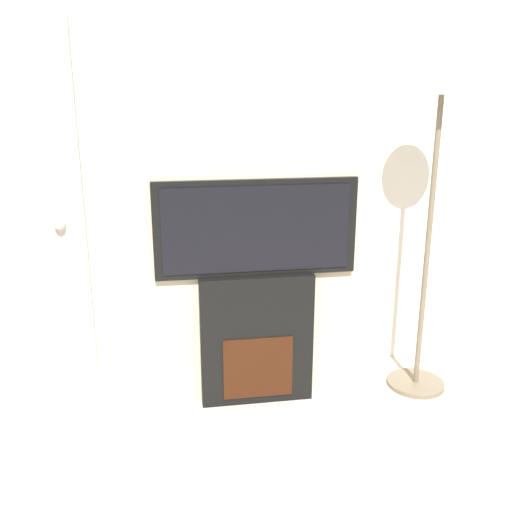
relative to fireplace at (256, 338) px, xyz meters
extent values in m
cube|color=silver|center=(0.00, 0.38, 0.99)|extent=(6.00, 0.06, 2.70)
cube|color=beige|center=(0.00, 0.18, 0.99)|extent=(1.17, 0.35, 2.70)
cube|color=black|center=(0.00, 0.00, 0.00)|extent=(0.61, 0.14, 0.72)
cube|color=#33160A|center=(0.00, -0.07, -0.14)|extent=(0.38, 0.01, 0.35)
cube|color=black|center=(0.00, 0.00, 0.62)|extent=(1.04, 0.06, 0.50)
cube|color=black|center=(0.00, -0.03, 0.62)|extent=(0.96, 0.01, 0.44)
cylinder|color=#726651|center=(0.94, -0.02, -0.35)|extent=(0.32, 0.32, 0.03)
cylinder|color=#726651|center=(0.94, -0.02, 0.47)|extent=(0.03, 0.03, 1.61)
cone|color=#B7B2A3|center=(0.94, -0.02, 1.32)|extent=(0.30, 0.30, 0.10)
cube|color=#BCB7AD|center=(-1.31, 0.33, 0.64)|extent=(0.85, 0.04, 2.01)
sphere|color=silver|center=(-1.01, 0.29, 0.60)|extent=(0.06, 0.06, 0.06)
camera|label=1|loc=(-0.45, -2.79, 1.32)|focal=40.00mm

